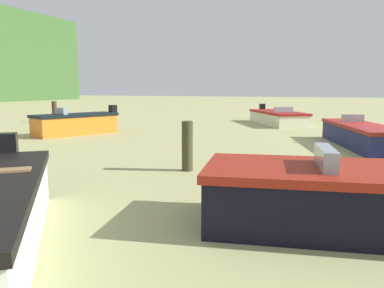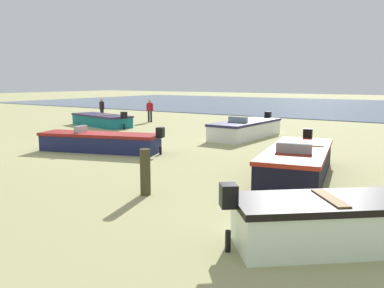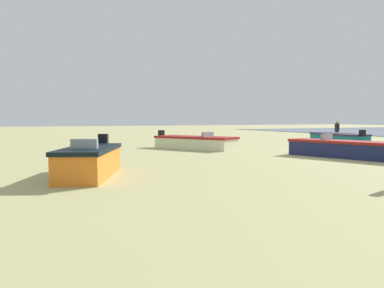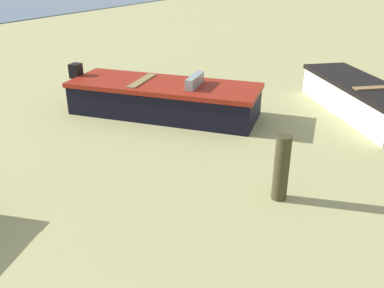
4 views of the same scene
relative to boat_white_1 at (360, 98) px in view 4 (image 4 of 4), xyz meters
name	(u,v)px [view 4 (image 4 of 4)]	position (x,y,z in m)	size (l,w,h in m)	color
boat_white_1	(360,98)	(0.00, 0.00, 0.00)	(4.29, 3.91, 1.21)	white
boat_black_7	(164,98)	(2.69, -4.61, 0.00)	(2.76, 5.48, 1.20)	black
mooring_post_near_water	(281,168)	(5.28, -0.43, 0.15)	(0.27, 0.27, 1.21)	#3E3923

